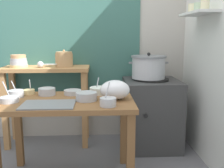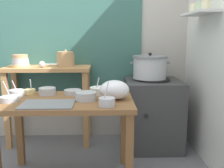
% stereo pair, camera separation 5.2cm
% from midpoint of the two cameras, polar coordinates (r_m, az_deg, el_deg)
% --- Properties ---
extents(wall_back, '(4.40, 0.12, 2.60)m').
position_cam_midpoint_polar(wall_back, '(3.18, -6.30, 11.66)').
color(wall_back, '#B2ADA3').
rests_on(wall_back, ground).
extents(wall_right, '(0.30, 3.20, 2.60)m').
position_cam_midpoint_polar(wall_right, '(2.51, 23.95, 11.10)').
color(wall_right, silver).
rests_on(wall_right, ground).
extents(prep_table, '(1.10, 0.66, 0.72)m').
position_cam_midpoint_polar(prep_table, '(2.21, -9.22, -6.16)').
color(prep_table, brown).
rests_on(prep_table, ground).
extents(back_shelf_table, '(0.96, 0.40, 0.90)m').
position_cam_midpoint_polar(back_shelf_table, '(3.02, -13.40, -0.43)').
color(back_shelf_table, '#B27F4C').
rests_on(back_shelf_table, ground).
extents(stove_block, '(0.60, 0.61, 0.78)m').
position_cam_midpoint_polar(stove_block, '(2.95, 9.42, -6.43)').
color(stove_block, '#383838').
rests_on(stove_block, ground).
extents(steamer_pot, '(0.43, 0.38, 0.28)m').
position_cam_midpoint_polar(steamer_pot, '(2.86, 8.87, 3.73)').
color(steamer_pot, '#B7BABF').
rests_on(steamer_pot, stove_block).
extents(clay_pot, '(0.19, 0.19, 0.19)m').
position_cam_midpoint_polar(clay_pot, '(2.94, -9.69, 5.40)').
color(clay_pot, tan).
rests_on(clay_pot, back_shelf_table).
extents(bowl_stack_enamel, '(0.19, 0.19, 0.14)m').
position_cam_midpoint_polar(bowl_stack_enamel, '(3.01, -19.07, 4.74)').
color(bowl_stack_enamel, '#E5C684').
rests_on(bowl_stack_enamel, back_shelf_table).
extents(ladle, '(0.27, 0.07, 0.07)m').
position_cam_midpoint_polar(ladle, '(2.92, -14.51, 4.24)').
color(ladle, '#B7BABF').
rests_on(ladle, back_shelf_table).
extents(serving_tray, '(0.40, 0.28, 0.01)m').
position_cam_midpoint_polar(serving_tray, '(2.03, -13.32, -4.36)').
color(serving_tray, slate).
rests_on(serving_tray, prep_table).
extents(plastic_bag, '(0.25, 0.19, 0.16)m').
position_cam_midpoint_polar(plastic_bag, '(2.13, 1.25, -1.31)').
color(plastic_bag, white).
rests_on(plastic_bag, prep_table).
extents(prep_bowl_0, '(0.15, 0.15, 0.06)m').
position_cam_midpoint_polar(prep_bowl_0, '(2.38, -13.49, -1.50)').
color(prep_bowl_0, '#B7BABF').
rests_on(prep_bowl_0, prep_table).
extents(prep_bowl_1, '(0.15, 0.15, 0.17)m').
position_cam_midpoint_polar(prep_bowl_1, '(2.22, -21.09, -3.03)').
color(prep_bowl_1, '#B7BABF').
rests_on(prep_bowl_1, prep_table).
extents(prep_bowl_2, '(0.13, 0.13, 0.15)m').
position_cam_midpoint_polar(prep_bowl_2, '(2.38, -19.75, -1.86)').
color(prep_bowl_2, '#B7BABF').
rests_on(prep_bowl_2, prep_table).
extents(prep_bowl_3, '(0.16, 0.16, 0.04)m').
position_cam_midpoint_polar(prep_bowl_3, '(2.35, -8.02, -1.71)').
color(prep_bowl_3, '#B7BABF').
rests_on(prep_bowl_3, prep_table).
extents(prep_bowl_4, '(0.12, 0.12, 0.18)m').
position_cam_midpoint_polar(prep_bowl_4, '(1.93, -0.36, -3.89)').
color(prep_bowl_4, '#B7BABF').
rests_on(prep_bowl_4, prep_table).
extents(prep_bowl_5, '(0.10, 0.10, 0.14)m').
position_cam_midpoint_polar(prep_bowl_5, '(2.45, -17.12, -1.53)').
color(prep_bowl_5, '#E5C684').
rests_on(prep_bowl_5, prep_table).
extents(prep_bowl_6, '(0.17, 0.17, 0.07)m').
position_cam_midpoint_polar(prep_bowl_6, '(2.12, -5.08, -2.64)').
color(prep_bowl_6, '#B7BABF').
rests_on(prep_bowl_6, prep_table).
extents(prep_bowl_7, '(0.18, 0.18, 0.14)m').
position_cam_midpoint_polar(prep_bowl_7, '(2.36, -2.14, -1.35)').
color(prep_bowl_7, silver).
rests_on(prep_bowl_7, prep_table).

